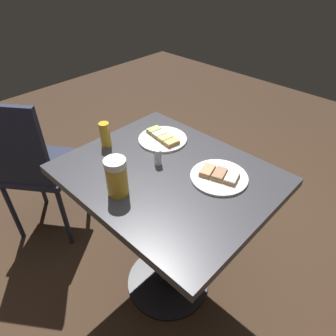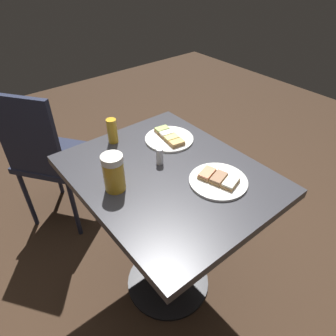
% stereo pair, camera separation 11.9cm
% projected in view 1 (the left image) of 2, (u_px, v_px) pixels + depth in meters
% --- Properties ---
extents(ground_plane, '(6.00, 6.00, 0.00)m').
position_uv_depth(ground_plane, '(168.00, 281.00, 1.67)').
color(ground_plane, '#382619').
extents(cafe_table, '(0.67, 0.82, 0.77)m').
position_uv_depth(cafe_table, '(168.00, 203.00, 1.30)').
color(cafe_table, black).
rests_on(cafe_table, ground_plane).
extents(plate_near, '(0.22, 0.22, 0.03)m').
position_uv_depth(plate_near, '(219.00, 176.00, 1.16)').
color(plate_near, white).
rests_on(plate_near, cafe_table).
extents(plate_far, '(0.22, 0.22, 0.03)m').
position_uv_depth(plate_far, '(163.00, 138.00, 1.38)').
color(plate_far, white).
rests_on(plate_far, cafe_table).
extents(beer_mug, '(0.08, 0.13, 0.15)m').
position_uv_depth(beer_mug, '(116.00, 176.00, 1.06)').
color(beer_mug, gold).
rests_on(beer_mug, cafe_table).
extents(beer_glass_small, '(0.04, 0.04, 0.11)m').
position_uv_depth(beer_glass_small, '(105.00, 135.00, 1.32)').
color(beer_glass_small, gold).
rests_on(beer_glass_small, cafe_table).
extents(salt_shaker, '(0.03, 0.03, 0.07)m').
position_uv_depth(salt_shaker, '(158.00, 157.00, 1.22)').
color(salt_shaker, silver).
rests_on(salt_shaker, cafe_table).
extents(cafe_chair, '(0.53, 0.53, 0.92)m').
position_uv_depth(cafe_chair, '(32.00, 164.00, 1.65)').
color(cafe_chair, '#1E2338').
rests_on(cafe_chair, ground_plane).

